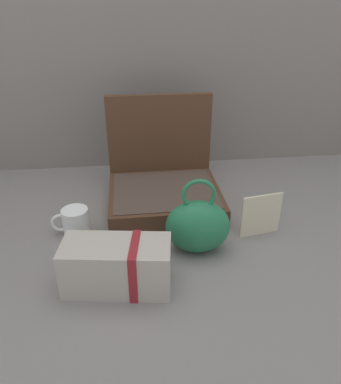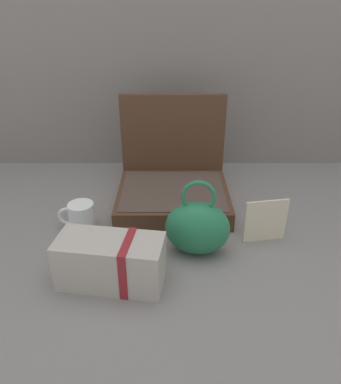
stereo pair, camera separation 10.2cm
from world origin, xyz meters
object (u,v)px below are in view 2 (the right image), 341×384
Objects in this scene: teal_pouch_handbag at (196,227)px; coffee_mug at (79,216)px; open_suitcase at (171,181)px; info_card_left at (264,221)px; cream_toiletry_bag at (111,262)px.

teal_pouch_handbag is 1.98× the size of coffee_mug.
open_suitcase reaches higher than info_card_left.
cream_toiletry_bag is 0.28m from coffee_mug.
open_suitcase is at bearing 70.38° from cream_toiletry_bag.
open_suitcase is 0.45m from cream_toiletry_bag.
open_suitcase reaches higher than cream_toiletry_bag.
teal_pouch_handbag is at bearing -77.94° from open_suitcase.
teal_pouch_handbag is 0.37m from coffee_mug.
info_card_left is (0.20, 0.06, -0.01)m from teal_pouch_handbag.
open_suitcase reaches higher than teal_pouch_handbag.
open_suitcase is at bearing 32.73° from coffee_mug.
teal_pouch_handbag is 1.68× the size of info_card_left.
cream_toiletry_bag is at bearing -61.80° from coffee_mug.
info_card_left reaches higher than coffee_mug.
teal_pouch_handbag is at bearing -19.29° from coffee_mug.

